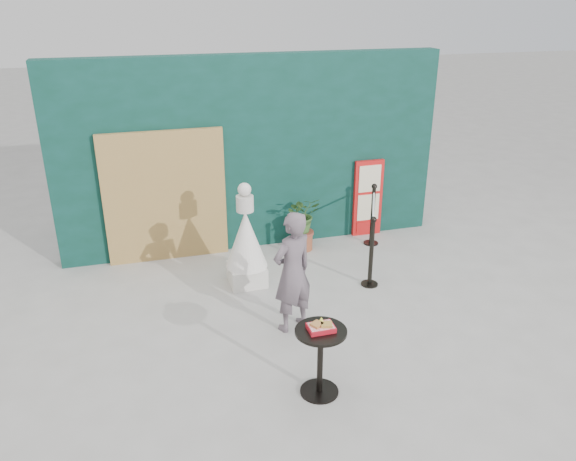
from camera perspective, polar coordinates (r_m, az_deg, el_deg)
name	(u,v)px	position (r m, az deg, el deg)	size (l,w,h in m)	color
ground	(317,348)	(6.66, 2.95, -11.87)	(60.00, 60.00, 0.00)	#ADAAA5
back_wall	(253,154)	(8.81, -3.58, 7.76)	(6.00, 0.30, 3.00)	#0B3227
bamboo_fence	(165,197)	(8.57, -12.35, 3.33)	(1.80, 0.08, 2.00)	tan
woman	(292,272)	(6.65, 0.46, -4.25)	(0.55, 0.36, 1.52)	#63555E
menu_board	(368,198)	(9.46, 8.12, 3.27)	(0.50, 0.07, 1.30)	red
statue	(246,244)	(7.77, -4.27, -1.35)	(0.58, 0.58, 1.49)	silver
cafe_table	(320,352)	(5.74, 3.30, -12.17)	(0.52, 0.52, 0.75)	black
food_basket	(321,327)	(5.58, 3.38, -9.73)	(0.26, 0.19, 0.11)	red
planter	(303,219)	(8.85, 1.51, 1.17)	(0.53, 0.46, 0.89)	brown
stanchion_barrier	(372,233)	(8.49, 8.52, -0.23)	(0.84, 1.54, 1.03)	black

